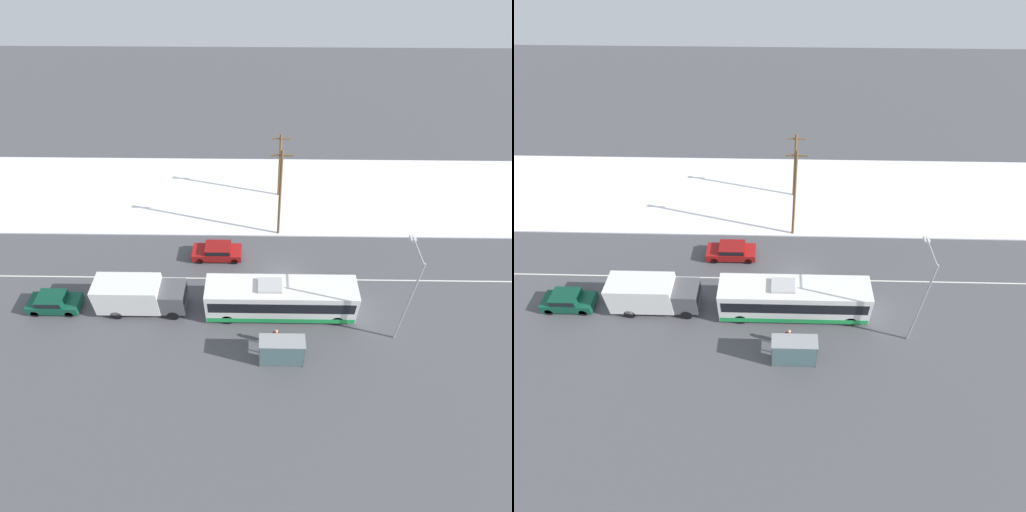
# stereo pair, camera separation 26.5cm
# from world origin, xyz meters

# --- Properties ---
(ground_plane) EXTENTS (120.00, 120.00, 0.00)m
(ground_plane) POSITION_xyz_m (0.00, 0.00, 0.00)
(ground_plane) COLOR #4C4C51
(snow_lot) EXTENTS (80.00, 13.68, 0.12)m
(snow_lot) POSITION_xyz_m (0.00, 12.31, 0.06)
(snow_lot) COLOR white
(snow_lot) RESTS_ON ground_plane
(lane_marking_center) EXTENTS (60.00, 0.12, 0.00)m
(lane_marking_center) POSITION_xyz_m (0.00, 0.00, 0.00)
(lane_marking_center) COLOR silver
(lane_marking_center) RESTS_ON ground_plane
(city_bus) EXTENTS (11.40, 2.57, 3.27)m
(city_bus) POSITION_xyz_m (-0.37, -3.49, 1.60)
(city_bus) COLOR white
(city_bus) RESTS_ON ground_plane
(box_truck) EXTENTS (6.88, 2.30, 2.98)m
(box_truck) POSITION_xyz_m (-11.32, -3.28, 1.65)
(box_truck) COLOR silver
(box_truck) RESTS_ON ground_plane
(sedan_car) EXTENTS (4.35, 1.80, 1.40)m
(sedan_car) POSITION_xyz_m (-5.80, 2.58, 0.77)
(sedan_car) COLOR maroon
(sedan_car) RESTS_ON ground_plane
(parked_car_near_truck) EXTENTS (4.00, 1.80, 1.48)m
(parked_car_near_truck) POSITION_xyz_m (-18.21, -3.41, 0.81)
(parked_car_near_truck) COLOR #0F4733
(parked_car_near_truck) RESTS_ON ground_plane
(pedestrian_at_stop) EXTENTS (0.62, 0.27, 1.71)m
(pedestrian_at_stop) POSITION_xyz_m (-0.77, -6.46, 1.05)
(pedestrian_at_stop) COLOR #23232D
(pedestrian_at_stop) RESTS_ON ground_plane
(bus_shelter) EXTENTS (3.16, 1.20, 2.40)m
(bus_shelter) POSITION_xyz_m (-0.42, -8.05, 1.68)
(bus_shelter) COLOR gray
(bus_shelter) RESTS_ON ground_plane
(streetlamp) EXTENTS (0.36, 2.93, 7.97)m
(streetlamp) POSITION_xyz_m (8.12, -5.21, 5.02)
(streetlamp) COLOR #9EA3A8
(streetlamp) RESTS_ON ground_plane
(utility_pole_roadside) EXTENTS (1.80, 0.24, 8.99)m
(utility_pole_roadside) POSITION_xyz_m (-0.29, 5.85, 4.69)
(utility_pole_roadside) COLOR brown
(utility_pole_roadside) RESTS_ON ground_plane
(utility_pole_snowlot) EXTENTS (1.80, 0.24, 7.12)m
(utility_pole_snowlot) POSITION_xyz_m (-0.12, 12.06, 3.74)
(utility_pole_snowlot) COLOR brown
(utility_pole_snowlot) RESTS_ON ground_plane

